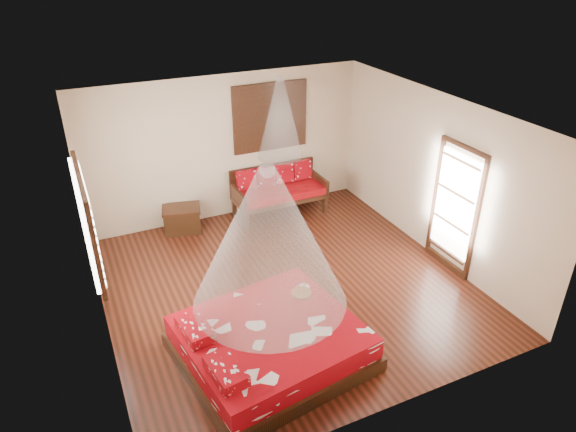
% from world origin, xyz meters
% --- Properties ---
extents(room, '(5.54, 5.54, 2.84)m').
position_xyz_m(room, '(0.00, 0.00, 1.40)').
color(room, black).
rests_on(room, ground).
extents(bed, '(2.51, 2.33, 0.65)m').
position_xyz_m(bed, '(-0.89, -1.40, 0.25)').
color(bed, black).
rests_on(bed, floor).
extents(daybed, '(1.82, 0.81, 0.95)m').
position_xyz_m(daybed, '(0.91, 2.38, 0.52)').
color(daybed, black).
rests_on(daybed, floor).
extents(storage_chest, '(0.81, 0.67, 0.49)m').
position_xyz_m(storage_chest, '(-1.05, 2.45, 0.25)').
color(storage_chest, black).
rests_on(storage_chest, floor).
extents(shutter_panel, '(1.52, 0.06, 1.32)m').
position_xyz_m(shutter_panel, '(0.91, 2.72, 1.90)').
color(shutter_panel, black).
rests_on(shutter_panel, wall_back).
extents(window_left, '(0.10, 1.74, 1.34)m').
position_xyz_m(window_left, '(-2.71, 0.20, 1.70)').
color(window_left, black).
rests_on(window_left, wall_left).
extents(glazed_door, '(0.08, 1.02, 2.16)m').
position_xyz_m(glazed_door, '(2.72, -0.60, 1.07)').
color(glazed_door, black).
rests_on(glazed_door, floor).
extents(wine_tray, '(0.29, 0.29, 0.23)m').
position_xyz_m(wine_tray, '(-0.19, -0.91, 0.56)').
color(wine_tray, brown).
rests_on(wine_tray, bed).
extents(mosquito_net_main, '(1.90, 1.90, 1.80)m').
position_xyz_m(mosquito_net_main, '(-0.87, -1.39, 1.85)').
color(mosquito_net_main, white).
rests_on(mosquito_net_main, ceiling).
extents(mosquito_net_daybed, '(0.85, 0.85, 1.50)m').
position_xyz_m(mosquito_net_daybed, '(0.91, 2.25, 2.00)').
color(mosquito_net_daybed, white).
rests_on(mosquito_net_daybed, ceiling).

